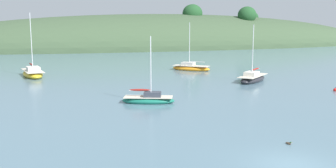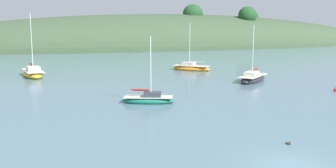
{
  "view_description": "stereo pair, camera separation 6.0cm",
  "coord_description": "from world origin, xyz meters",
  "px_view_note": "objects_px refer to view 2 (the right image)",
  "views": [
    {
      "loc": [
        -11.88,
        -15.39,
        7.2
      ],
      "look_at": [
        0.0,
        20.0,
        1.2
      ],
      "focal_mm": 40.49,
      "sensor_mm": 36.0,
      "label": 1
    },
    {
      "loc": [
        -11.82,
        -15.41,
        7.2
      ],
      "look_at": [
        0.0,
        20.0,
        1.2
      ],
      "focal_mm": 40.49,
      "sensor_mm": 36.0,
      "label": 2
    }
  ],
  "objects_px": {
    "sailboat_teal_outer": "(191,68)",
    "mooring_buoy_inner": "(336,90)",
    "duck_trailing": "(288,143)",
    "sailboat_blue_center": "(33,73)",
    "sailboat_white_near": "(253,78)",
    "sailboat_cream_ketch": "(149,99)"
  },
  "relations": [
    {
      "from": "sailboat_teal_outer",
      "to": "sailboat_white_near",
      "type": "height_order",
      "value": "sailboat_teal_outer"
    },
    {
      "from": "sailboat_white_near",
      "to": "sailboat_blue_center",
      "type": "xyz_separation_m",
      "value": [
        -26.16,
        13.51,
        0.04
      ]
    },
    {
      "from": "sailboat_blue_center",
      "to": "mooring_buoy_inner",
      "type": "bearing_deg",
      "value": -35.85
    },
    {
      "from": "sailboat_teal_outer",
      "to": "mooring_buoy_inner",
      "type": "height_order",
      "value": "sailboat_teal_outer"
    },
    {
      "from": "mooring_buoy_inner",
      "to": "sailboat_blue_center",
      "type": "bearing_deg",
      "value": 144.15
    },
    {
      "from": "sailboat_teal_outer",
      "to": "sailboat_white_near",
      "type": "distance_m",
      "value": 13.43
    },
    {
      "from": "sailboat_teal_outer",
      "to": "duck_trailing",
      "type": "xyz_separation_m",
      "value": [
        -8.02,
        -35.63,
        -0.32
      ]
    },
    {
      "from": "sailboat_white_near",
      "to": "sailboat_teal_outer",
      "type": "bearing_deg",
      "value": 103.14
    },
    {
      "from": "sailboat_blue_center",
      "to": "sailboat_cream_ketch",
      "type": "bearing_deg",
      "value": -64.65
    },
    {
      "from": "sailboat_teal_outer",
      "to": "mooring_buoy_inner",
      "type": "relative_size",
      "value": 13.98
    },
    {
      "from": "mooring_buoy_inner",
      "to": "duck_trailing",
      "type": "xyz_separation_m",
      "value": [
        -15.88,
        -13.69,
        -0.07
      ]
    },
    {
      "from": "sailboat_teal_outer",
      "to": "sailboat_cream_ketch",
      "type": "relative_size",
      "value": 1.21
    },
    {
      "from": "mooring_buoy_inner",
      "to": "duck_trailing",
      "type": "bearing_deg",
      "value": -139.24
    },
    {
      "from": "sailboat_blue_center",
      "to": "duck_trailing",
      "type": "bearing_deg",
      "value": -67.3
    },
    {
      "from": "mooring_buoy_inner",
      "to": "duck_trailing",
      "type": "distance_m",
      "value": 20.97
    },
    {
      "from": "sailboat_cream_ketch",
      "to": "sailboat_blue_center",
      "type": "distance_m",
      "value": 24.15
    },
    {
      "from": "sailboat_white_near",
      "to": "duck_trailing",
      "type": "distance_m",
      "value": 25.13
    },
    {
      "from": "duck_trailing",
      "to": "sailboat_cream_ketch",
      "type": "bearing_deg",
      "value": 108.44
    },
    {
      "from": "sailboat_white_near",
      "to": "mooring_buoy_inner",
      "type": "xyz_separation_m",
      "value": [
        4.81,
        -8.86,
        -0.27
      ]
    },
    {
      "from": "sailboat_white_near",
      "to": "mooring_buoy_inner",
      "type": "distance_m",
      "value": 10.09
    },
    {
      "from": "sailboat_cream_ketch",
      "to": "sailboat_white_near",
      "type": "bearing_deg",
      "value": 27.72
    },
    {
      "from": "duck_trailing",
      "to": "sailboat_blue_center",
      "type": "bearing_deg",
      "value": 112.7
    }
  ]
}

